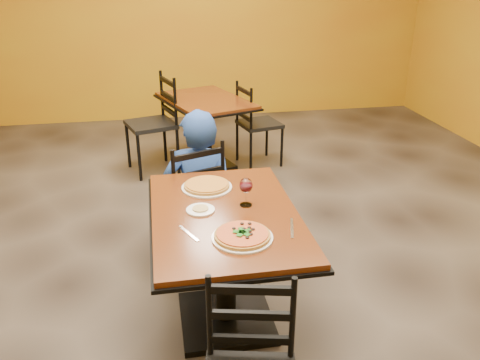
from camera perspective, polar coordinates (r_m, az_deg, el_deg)
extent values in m
cube|color=black|center=(3.52, -2.87, -10.93)|extent=(7.00, 8.00, 0.01)
cube|color=#B28D13|center=(6.91, -7.79, 19.33)|extent=(7.00, 0.01, 3.00)
cube|color=#56220D|center=(2.72, -1.78, -4.07)|extent=(0.80, 1.20, 0.03)
cube|color=black|center=(2.73, -1.78, -4.54)|extent=(0.83, 1.23, 0.02)
cylinder|color=black|center=(2.91, -1.69, -10.45)|extent=(0.12, 0.12, 0.66)
cube|color=black|center=(3.12, -1.61, -15.79)|extent=(0.55, 0.55, 0.04)
cube|color=#56220D|center=(5.10, -4.04, 9.28)|extent=(1.01, 1.23, 0.03)
cube|color=black|center=(5.11, -4.04, 9.03)|extent=(1.05, 1.27, 0.02)
cylinder|color=black|center=(5.20, -3.93, 5.39)|extent=(0.11, 0.11, 0.66)
cube|color=black|center=(5.32, -3.83, 1.79)|extent=(0.62, 0.62, 0.04)
imported|color=navy|center=(3.70, -4.75, 0.26)|extent=(0.61, 0.46, 1.07)
cylinder|color=white|center=(2.46, 0.27, -6.73)|extent=(0.31, 0.31, 0.01)
cylinder|color=#960A0E|center=(2.45, 0.27, -6.41)|extent=(0.28, 0.28, 0.02)
cylinder|color=white|center=(3.01, -3.89, -0.86)|extent=(0.31, 0.31, 0.01)
cylinder|color=gold|center=(3.00, -3.90, -0.58)|extent=(0.28, 0.28, 0.02)
cylinder|color=white|center=(2.73, -4.64, -3.50)|extent=(0.16, 0.16, 0.01)
cylinder|color=tan|center=(2.73, -4.64, -3.33)|extent=(0.09, 0.09, 0.01)
cube|color=silver|center=(2.52, -6.02, -6.20)|extent=(0.09, 0.18, 0.00)
cube|color=silver|center=(2.57, 6.09, -5.59)|extent=(0.07, 0.21, 0.00)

